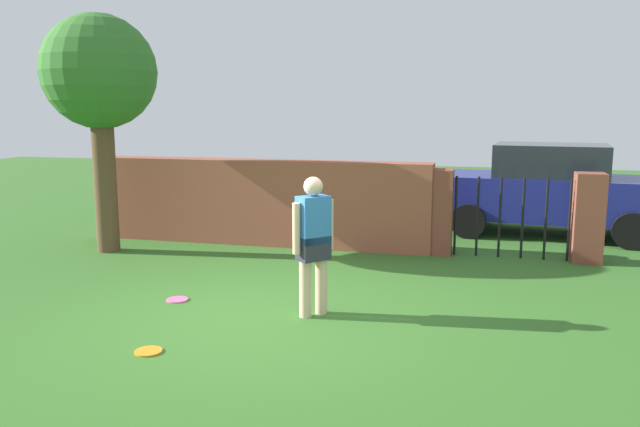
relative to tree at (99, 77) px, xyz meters
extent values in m
plane|color=#336623|center=(3.77, -2.59, -2.88)|extent=(40.00, 40.00, 0.00)
cube|color=brown|center=(2.27, 1.20, -2.13)|extent=(6.05, 0.50, 1.49)
cylinder|color=brown|center=(0.00, 0.00, -1.65)|extent=(0.37, 0.37, 2.46)
sphere|color=#337028|center=(0.00, 0.00, 0.09)|extent=(1.84, 1.84, 1.84)
cylinder|color=beige|center=(4.15, -2.44, -2.45)|extent=(0.14, 0.14, 0.85)
cylinder|color=beige|center=(4.29, -2.27, -2.45)|extent=(0.14, 0.14, 0.85)
cube|color=#2D2D38|center=(4.22, -2.36, -2.08)|extent=(0.40, 0.42, 0.28)
cube|color=#3372BF|center=(4.22, -2.36, -1.75)|extent=(0.40, 0.42, 0.55)
sphere|color=beige|center=(4.22, -2.36, -1.37)|extent=(0.22, 0.22, 0.22)
cylinder|color=beige|center=(4.07, -2.52, -1.83)|extent=(0.09, 0.09, 0.58)
cylinder|color=beige|center=(4.37, -2.19, -1.83)|extent=(0.09, 0.09, 0.58)
cube|color=brown|center=(5.40, 1.20, -2.18)|extent=(0.44, 0.44, 1.40)
cube|color=brown|center=(7.68, 1.20, -2.18)|extent=(0.44, 0.44, 1.40)
cylinder|color=black|center=(5.67, 1.20, -2.23)|extent=(0.04, 0.04, 1.30)
cylinder|color=black|center=(6.02, 1.20, -2.23)|extent=(0.04, 0.04, 1.30)
cylinder|color=black|center=(6.37, 1.20, -2.23)|extent=(0.04, 0.04, 1.30)
cylinder|color=black|center=(6.72, 1.20, -2.23)|extent=(0.04, 0.04, 1.30)
cylinder|color=black|center=(7.06, 1.20, -2.23)|extent=(0.04, 0.04, 1.30)
cylinder|color=black|center=(7.41, 1.20, -2.23)|extent=(0.04, 0.04, 1.30)
cube|color=navy|center=(7.29, 3.32, -2.16)|extent=(4.35, 2.13, 0.80)
cube|color=#1E2328|center=(7.29, 3.32, -1.46)|extent=(2.15, 1.70, 0.60)
cylinder|color=black|center=(5.85, 2.62, -2.56)|extent=(0.66, 0.29, 0.64)
cylinder|color=black|center=(6.02, 4.31, -2.56)|extent=(0.66, 0.29, 0.64)
cylinder|color=black|center=(8.56, 2.34, -2.56)|extent=(0.66, 0.29, 0.64)
cylinder|color=black|center=(8.74, 4.03, -2.56)|extent=(0.66, 0.29, 0.64)
cylinder|color=pink|center=(2.42, -2.25, -2.87)|extent=(0.27, 0.27, 0.02)
cylinder|color=orange|center=(2.94, -3.86, -2.87)|extent=(0.27, 0.27, 0.02)
camera|label=1|loc=(6.06, -9.13, -0.50)|focal=35.23mm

